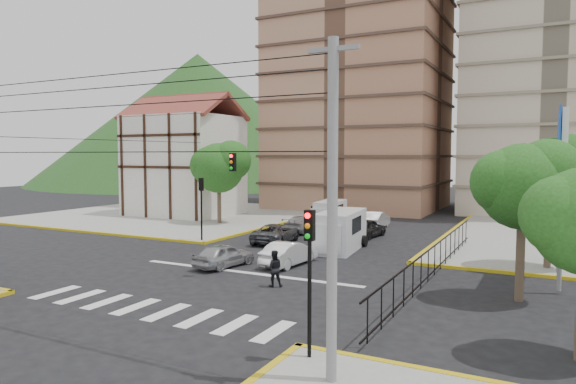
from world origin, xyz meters
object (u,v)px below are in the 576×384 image
Objects in this scene: traffic_light_nw at (201,198)px; car_white_front_right at (289,253)px; van_right_lane at (339,232)px; traffic_light_se at (310,259)px; pedestrian_crosswalk at (274,268)px; van_left_lane at (329,213)px; car_silver_front_left at (224,255)px.

car_white_front_right is at bearing -23.84° from traffic_light_nw.
van_right_lane is 5.50m from car_white_front_right.
traffic_light_se is 2.56× the size of pedestrian_crosswalk.
traffic_light_nw is at bearing 135.00° from traffic_light_se.
van_left_lane is (4.64, 12.24, -2.09)m from traffic_light_nw.
traffic_light_nw is at bearing -35.29° from car_silver_front_left.
van_right_lane is 11.96m from van_left_lane.
van_left_lane is 18.26m from car_silver_front_left.
van_right_lane is 3.38× the size of pedestrian_crosswalk.
van_right_lane is 1.52× the size of car_silver_front_left.
traffic_light_nw is 0.90× the size of van_left_lane.
van_left_lane is 21.47m from pedestrian_crosswalk.
van_left_lane is at bearing 69.26° from traffic_light_nw.
car_silver_front_left is 3.60m from car_white_front_right.
traffic_light_se is at bearing 144.68° from car_silver_front_left.
traffic_light_se is 22.06m from traffic_light_nw.
van_left_lane is 1.19× the size of car_white_front_right.
traffic_light_se is 1.15× the size of car_silver_front_left.
car_silver_front_left is 0.93× the size of car_white_front_right.
car_white_front_right is (8.96, -3.96, -2.44)m from traffic_light_nw.
pedestrian_crosswalk is (10.45, -8.43, -2.25)m from traffic_light_nw.
traffic_light_nw reaches higher than van_left_lane.
traffic_light_se is at bearing 93.22° from pedestrian_crosswalk.
traffic_light_se is at bearing -77.21° from van_right_lane.
car_silver_front_left is (1.33, -18.21, -0.38)m from van_left_lane.
van_left_lane reaches higher than pedestrian_crosswalk.
car_white_front_right is 4.71m from pedestrian_crosswalk.
pedestrian_crosswalk is (5.81, -20.67, -0.17)m from van_left_lane.
van_right_lane reaches higher than van_left_lane.
traffic_light_nw reaches higher than car_silver_front_left.
van_left_lane is at bearing -76.13° from car_silver_front_left.
traffic_light_se reaches higher than car_white_front_right.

